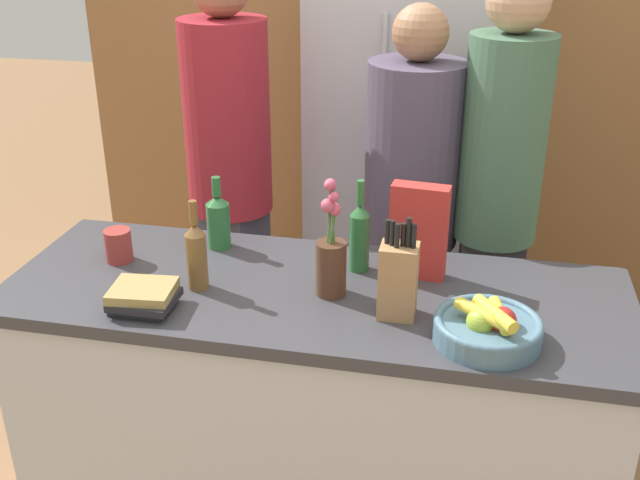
# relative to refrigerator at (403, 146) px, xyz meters

# --- Properties ---
(kitchen_island) EXTENTS (1.83, 0.67, 0.92)m
(kitchen_island) POSITION_rel_refrigerator_xyz_m (-0.11, -1.33, -0.49)
(kitchen_island) COLOR silver
(kitchen_island) RESTS_ON ground_plane
(back_wall_wood) EXTENTS (3.03, 0.12, 2.60)m
(back_wall_wood) POSITION_rel_refrigerator_xyz_m (-0.11, 0.36, 0.35)
(back_wall_wood) COLOR olive
(back_wall_wood) RESTS_ON ground_plane
(refrigerator) EXTENTS (0.79, 0.62, 1.89)m
(refrigerator) POSITION_rel_refrigerator_xyz_m (0.00, 0.00, 0.00)
(refrigerator) COLOR #B7B7BC
(refrigerator) RESTS_ON ground_plane
(fruit_bowl) EXTENTS (0.28, 0.28, 0.12)m
(fruit_bowl) POSITION_rel_refrigerator_xyz_m (0.38, -1.51, 0.01)
(fruit_bowl) COLOR slate
(fruit_bowl) RESTS_ON kitchen_island
(knife_block) EXTENTS (0.10, 0.09, 0.29)m
(knife_block) POSITION_rel_refrigerator_xyz_m (0.14, -1.43, 0.08)
(knife_block) COLOR #A87A4C
(knife_block) RESTS_ON kitchen_island
(flower_vase) EXTENTS (0.09, 0.09, 0.35)m
(flower_vase) POSITION_rel_refrigerator_xyz_m (-0.06, -1.35, 0.08)
(flower_vase) COLOR #4C2D1E
(flower_vase) RESTS_ON kitchen_island
(cereal_box) EXTENTS (0.17, 0.08, 0.29)m
(cereal_box) POSITION_rel_refrigerator_xyz_m (0.17, -1.18, 0.12)
(cereal_box) COLOR red
(cereal_box) RESTS_ON kitchen_island
(coffee_mug) EXTENTS (0.11, 0.10, 0.10)m
(coffee_mug) POSITION_rel_refrigerator_xyz_m (-0.75, -1.27, 0.02)
(coffee_mug) COLOR #99332D
(coffee_mug) RESTS_ON kitchen_island
(book_stack) EXTENTS (0.18, 0.16, 0.07)m
(book_stack) POSITION_rel_refrigerator_xyz_m (-0.55, -1.54, 0.01)
(book_stack) COLOR #232328
(book_stack) RESTS_ON kitchen_island
(bottle_oil) EXTENTS (0.06, 0.06, 0.27)m
(bottle_oil) POSITION_rel_refrigerator_xyz_m (-0.45, -1.39, 0.08)
(bottle_oil) COLOR brown
(bottle_oil) RESTS_ON kitchen_island
(bottle_vinegar) EXTENTS (0.06, 0.06, 0.29)m
(bottle_vinegar) POSITION_rel_refrigerator_xyz_m (-0.01, -1.18, 0.08)
(bottle_vinegar) COLOR #286633
(bottle_vinegar) RESTS_ON kitchen_island
(bottle_wine) EXTENTS (0.08, 0.08, 0.24)m
(bottle_wine) POSITION_rel_refrigerator_xyz_m (-0.48, -1.11, 0.07)
(bottle_wine) COLOR #286633
(bottle_wine) RESTS_ON kitchen_island
(person_at_sink) EXTENTS (0.32, 0.32, 1.78)m
(person_at_sink) POSITION_rel_refrigerator_xyz_m (-0.59, -0.64, 0.07)
(person_at_sink) COLOR #383842
(person_at_sink) RESTS_ON ground_plane
(person_in_blue) EXTENTS (0.35, 0.35, 1.64)m
(person_in_blue) POSITION_rel_refrigerator_xyz_m (0.10, -0.66, -0.02)
(person_in_blue) COLOR #383842
(person_in_blue) RESTS_ON ground_plane
(person_in_red_tee) EXTENTS (0.29, 0.29, 1.77)m
(person_in_red_tee) POSITION_rel_refrigerator_xyz_m (0.40, -0.69, 0.07)
(person_in_red_tee) COLOR #383842
(person_in_red_tee) RESTS_ON ground_plane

